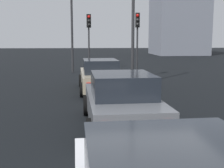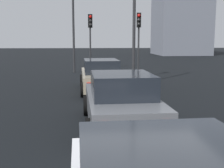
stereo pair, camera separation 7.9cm
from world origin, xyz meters
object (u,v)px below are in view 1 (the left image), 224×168
car_grey_second (121,101)px  street_lamp_far (72,17)px  street_lamp_kerbside (133,4)px  traffic_light_near_right (89,32)px  traffic_light_near_left (137,31)px  car_beige_lead (100,76)px

car_grey_second → street_lamp_far: bearing=6.0°
street_lamp_kerbside → car_grey_second: bearing=168.8°
traffic_light_near_right → street_lamp_far: 2.34m
traffic_light_near_left → traffic_light_near_right: (1.91, 3.03, 0.03)m
street_lamp_kerbside → street_lamp_far: size_ratio=1.07×
car_grey_second → car_beige_lead: bearing=1.1°
car_grey_second → street_lamp_kerbside: 8.49m
car_grey_second → street_lamp_far: street_lamp_far is taller
traffic_light_near_left → street_lamp_far: bearing=-121.7°
car_beige_lead → street_lamp_far: 9.06m
traffic_light_near_left → traffic_light_near_right: traffic_light_near_right is taller
car_beige_lead → street_lamp_far: (8.27, 1.66, 3.32)m
traffic_light_near_left → street_lamp_far: 5.67m
traffic_light_near_right → street_lamp_kerbside: 5.62m
car_beige_lead → street_lamp_kerbside: street_lamp_kerbside is taller
car_grey_second → street_lamp_far: (14.22, 1.98, 3.31)m
street_lamp_kerbside → car_beige_lead: bearing=131.5°
car_beige_lead → traffic_light_near_left: size_ratio=1.18×
car_beige_lead → traffic_light_near_left: traffic_light_near_left is taller
traffic_light_near_right → street_lamp_far: (1.68, 1.22, 1.07)m
traffic_light_near_right → street_lamp_kerbside: (-4.97, -2.26, 1.31)m
car_grey_second → street_lamp_kerbside: (7.57, -1.50, 3.54)m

